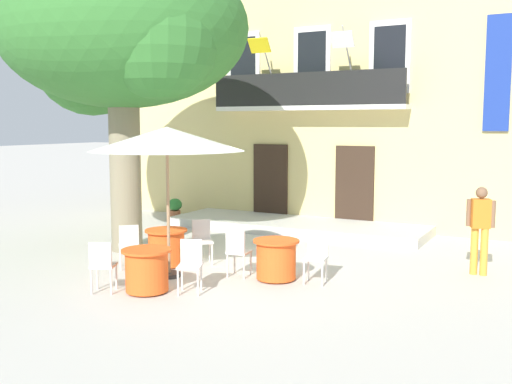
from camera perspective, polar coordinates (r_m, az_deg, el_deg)
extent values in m
plane|color=beige|center=(12.50, -0.72, -6.84)|extent=(120.00, 120.00, 0.00)
cube|color=#DBC67F|center=(18.84, 7.81, 9.12)|extent=(13.00, 4.00, 7.50)
cube|color=#332319|center=(17.56, 1.41, 0.87)|extent=(1.10, 0.08, 2.30)
cube|color=#332319|center=(16.57, 9.48, 0.44)|extent=(1.10, 0.08, 2.30)
cube|color=silver|center=(17.96, -1.21, 12.18)|extent=(1.10, 0.08, 1.90)
cube|color=black|center=(17.94, -1.25, 12.19)|extent=(0.84, 0.04, 1.60)
cube|color=silver|center=(17.01, 5.44, 12.47)|extent=(1.10, 0.08, 1.90)
cube|color=black|center=(16.98, 5.41, 12.48)|extent=(0.84, 0.04, 1.60)
cube|color=silver|center=(16.30, 12.79, 12.59)|extent=(1.10, 0.08, 1.90)
cube|color=black|center=(16.27, 12.76, 12.60)|extent=(0.84, 0.04, 1.60)
cube|color=silver|center=(16.66, 5.02, 8.08)|extent=(5.60, 0.65, 0.12)
cube|color=black|center=(16.41, 4.63, 9.89)|extent=(5.60, 0.06, 0.90)
cylinder|color=#B2B2B7|center=(17.10, 1.03, 12.80)|extent=(0.04, 0.95, 1.33)
cube|color=yellow|center=(16.74, 0.32, 13.97)|extent=(0.60, 0.29, 0.38)
cylinder|color=#B2B2B7|center=(16.17, 8.85, 13.08)|extent=(0.04, 0.95, 1.33)
cube|color=white|center=(15.79, 8.32, 14.35)|extent=(0.60, 0.29, 0.38)
cylinder|color=#995638|center=(17.71, -1.89, 8.57)|extent=(0.27, 0.27, 0.22)
ellipsoid|color=#2D7533|center=(17.73, -1.90, 9.61)|extent=(0.36, 0.36, 0.42)
cylinder|color=#47423D|center=(16.69, 5.06, 8.84)|extent=(0.30, 0.30, 0.32)
ellipsoid|color=#4C8E38|center=(16.71, 5.07, 10.10)|extent=(0.39, 0.39, 0.41)
cylinder|color=#47423D|center=(15.94, 12.79, 8.81)|extent=(0.29, 0.29, 0.33)
ellipsoid|color=#2D7533|center=(15.96, 12.82, 9.85)|extent=(0.37, 0.37, 0.25)
cube|color=navy|center=(15.74, 22.32, 10.57)|extent=(0.60, 0.06, 2.80)
cube|color=silver|center=(16.22, 3.89, -3.28)|extent=(7.07, 2.13, 0.25)
cylinder|color=#7F755B|center=(13.79, -12.48, 1.42)|extent=(0.70, 0.70, 3.39)
ellipsoid|color=#33702D|center=(13.90, -12.83, 15.02)|extent=(5.77, 5.19, 3.46)
sphere|color=#33702D|center=(15.42, -15.58, 12.47)|extent=(2.88, 2.88, 2.88)
sphere|color=#33702D|center=(12.52, -9.38, 14.71)|extent=(2.59, 2.59, 2.59)
cylinder|color=#EA561E|center=(12.27, -8.65, -5.39)|extent=(0.74, 0.74, 0.68)
cylinder|color=#EA561E|center=(12.20, -8.68, -3.69)|extent=(0.86, 0.86, 0.04)
cylinder|color=#2D2823|center=(12.35, -8.62, -7.00)|extent=(0.44, 0.44, 0.03)
cylinder|color=silver|center=(12.42, -12.96, -6.03)|extent=(0.04, 0.04, 0.45)
cylinder|color=silver|center=(12.43, -11.39, -5.98)|extent=(0.04, 0.04, 0.45)
cylinder|color=silver|center=(12.09, -12.92, -6.37)|extent=(0.04, 0.04, 0.45)
cylinder|color=silver|center=(12.10, -11.30, -6.32)|extent=(0.04, 0.04, 0.45)
cube|color=silver|center=(12.21, -12.17, -5.05)|extent=(0.56, 0.56, 0.04)
cube|color=silver|center=(11.99, -12.17, -4.15)|extent=(0.31, 0.28, 0.42)
cylinder|color=silver|center=(12.25, -4.25, -6.04)|extent=(0.04, 0.04, 0.45)
cylinder|color=silver|center=(12.20, -5.83, -6.11)|extent=(0.04, 0.04, 0.45)
cylinder|color=silver|center=(12.58, -4.51, -5.71)|extent=(0.04, 0.04, 0.45)
cylinder|color=silver|center=(12.53, -6.05, -5.78)|extent=(0.04, 0.04, 0.45)
cube|color=silver|center=(12.34, -5.17, -4.80)|extent=(0.56, 0.56, 0.04)
cube|color=silver|center=(12.47, -5.31, -3.60)|extent=(0.31, 0.28, 0.42)
cylinder|color=#EA561E|center=(11.09, 1.95, -6.62)|extent=(0.74, 0.74, 0.68)
cylinder|color=#EA561E|center=(11.01, 1.96, -4.74)|extent=(0.86, 0.86, 0.04)
cylinder|color=#2D2823|center=(11.17, 1.95, -8.39)|extent=(0.44, 0.44, 0.03)
cylinder|color=silver|center=(10.73, 6.42, -7.90)|extent=(0.04, 0.04, 0.45)
cylinder|color=silver|center=(10.81, 4.64, -7.77)|extent=(0.04, 0.04, 0.45)
cylinder|color=silver|center=(11.05, 6.81, -7.47)|extent=(0.04, 0.04, 0.45)
cylinder|color=silver|center=(11.13, 5.09, -7.36)|extent=(0.04, 0.04, 0.45)
cube|color=silver|center=(10.87, 5.75, -6.37)|extent=(0.46, 0.46, 0.04)
cube|color=silver|center=(10.99, 5.99, -5.00)|extent=(0.38, 0.10, 0.42)
cylinder|color=silver|center=(11.60, -2.08, -6.75)|extent=(0.04, 0.04, 0.45)
cylinder|color=silver|center=(11.47, -0.52, -6.90)|extent=(0.04, 0.04, 0.45)
cylinder|color=silver|center=(11.30, -2.78, -7.12)|extent=(0.04, 0.04, 0.45)
cylinder|color=silver|center=(11.17, -1.17, -7.28)|extent=(0.04, 0.04, 0.45)
cube|color=silver|center=(11.33, -1.64, -5.81)|extent=(0.44, 0.44, 0.04)
cube|color=silver|center=(11.12, -2.01, -4.83)|extent=(0.38, 0.08, 0.42)
cylinder|color=#EA561E|center=(10.46, -10.49, -7.54)|extent=(0.74, 0.74, 0.68)
cylinder|color=#EA561E|center=(10.37, -10.54, -5.56)|extent=(0.86, 0.86, 0.04)
cylinder|color=#2D2823|center=(10.55, -10.45, -9.41)|extent=(0.44, 0.44, 0.03)
cylinder|color=silver|center=(10.14, -5.64, -8.76)|extent=(0.04, 0.04, 0.45)
cylinder|color=silver|center=(10.20, -7.54, -8.69)|extent=(0.04, 0.04, 0.45)
cylinder|color=silver|center=(10.46, -5.31, -8.27)|extent=(0.04, 0.04, 0.45)
cylinder|color=silver|center=(10.52, -7.15, -8.20)|extent=(0.04, 0.04, 0.45)
cube|color=silver|center=(10.27, -6.43, -7.16)|extent=(0.53, 0.53, 0.04)
cube|color=silver|center=(10.39, -6.26, -5.69)|extent=(0.36, 0.19, 0.42)
cylinder|color=silver|center=(10.88, -15.08, -7.89)|extent=(0.04, 0.04, 0.45)
cylinder|color=silver|center=(10.78, -13.33, -7.97)|extent=(0.04, 0.04, 0.45)
cylinder|color=silver|center=(10.56, -15.61, -8.34)|extent=(0.04, 0.04, 0.45)
cylinder|color=silver|center=(10.47, -13.81, -8.42)|extent=(0.04, 0.04, 0.45)
cube|color=silver|center=(10.61, -14.50, -6.87)|extent=(0.54, 0.54, 0.04)
cube|color=silver|center=(10.39, -14.81, -5.87)|extent=(0.36, 0.20, 0.42)
cylinder|color=#997A56|center=(11.26, -8.48, -1.79)|extent=(0.06, 0.06, 2.55)
cylinder|color=#333333|center=(11.50, -8.37, -7.89)|extent=(0.44, 0.44, 0.08)
cone|color=white|center=(11.14, -8.60, 5.09)|extent=(2.90, 2.90, 0.45)
cylinder|color=#995638|center=(17.95, -7.81, -2.27)|extent=(0.32, 0.32, 0.31)
ellipsoid|color=#2D7533|center=(17.90, -7.82, -1.21)|extent=(0.42, 0.42, 0.36)
cylinder|color=gold|center=(12.22, 20.31, -5.35)|extent=(0.14, 0.14, 0.92)
cylinder|color=gold|center=(12.20, 21.15, -5.41)|extent=(0.14, 0.14, 0.92)
cube|color=orange|center=(12.08, 20.87, -1.94)|extent=(0.40, 0.33, 0.56)
sphere|color=brown|center=(12.03, 20.95, -0.06)|extent=(0.22, 0.22, 0.22)
cylinder|color=brown|center=(12.11, 19.84, -1.88)|extent=(0.09, 0.09, 0.52)
cylinder|color=brown|center=(12.06, 21.91, -2.00)|extent=(0.09, 0.09, 0.52)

